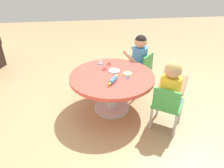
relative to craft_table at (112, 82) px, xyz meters
name	(u,v)px	position (x,y,z in m)	size (l,w,h in m)	color
ground_plane	(112,108)	(0.00, 0.00, -0.38)	(10.00, 10.00, 0.00)	tan
craft_table	(112,82)	(0.00, 0.00, 0.00)	(1.00, 1.00, 0.48)	silver
child_chair_left	(167,104)	(-0.42, -0.54, -0.07)	(0.42, 0.42, 0.54)	#B7B7BC
seated_child_left	(171,84)	(-0.38, -0.56, 0.15)	(0.44, 0.42, 0.51)	#3F4772
child_chair_right	(141,69)	(0.48, -0.48, -0.07)	(0.42, 0.42, 0.54)	#B7B7BC
seated_child_right	(140,53)	(0.50, -0.45, 0.15)	(0.43, 0.44, 0.51)	#3F4772
rolling_pin	(113,80)	(-0.16, 0.01, 0.12)	(0.21, 0.14, 0.05)	#3F72CC
craft_scissors	(100,63)	(0.35, 0.11, 0.10)	(0.14, 0.08, 0.01)	silver
playdough_blob_0	(128,74)	(-0.01, -0.18, 0.11)	(0.10, 0.10, 0.02)	#B2E58C
playdough_blob_1	(114,71)	(0.10, -0.04, 0.10)	(0.14, 0.14, 0.01)	#8CCCF2
cookie_cutter_0	(128,78)	(-0.09, -0.17, 0.10)	(0.05, 0.05, 0.01)	#3F99D8
cookie_cutter_1	(109,64)	(0.30, 0.00, 0.10)	(0.07, 0.07, 0.01)	red
cookie_cutter_2	(104,69)	(0.16, 0.07, 0.10)	(0.06, 0.06, 0.01)	red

